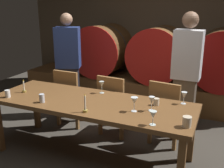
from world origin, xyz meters
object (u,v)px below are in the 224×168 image
(cup_center_left, at_px, (42,98))
(wine_glass_left, at_px, (134,101))
(wine_glass_right, at_px, (153,115))
(wine_barrel_center, at_px, (159,54))
(wine_barrel_right, at_px, (223,58))
(chair_left, at_px, (70,95))
(chair_right, at_px, (166,110))
(candle_left, at_px, (24,89))
(wine_barrel_left, at_px, (104,50))
(wine_glass_center, at_px, (152,101))
(wine_glass_far_right, at_px, (184,96))
(cup_far_left, at_px, (8,94))
(wine_glass_far_left, at_px, (102,85))
(candle_right, at_px, (85,107))
(chair_center, at_px, (114,102))
(guest_left, at_px, (69,65))
(cup_far_right, at_px, (187,122))
(dining_table, at_px, (91,106))
(guest_right, at_px, (186,73))
(cup_center_right, at_px, (156,102))

(cup_center_left, bearing_deg, wine_glass_left, 9.27)
(wine_glass_right, bearing_deg, wine_barrel_center, 102.84)
(wine_glass_left, relative_size, cup_center_left, 1.59)
(wine_barrel_right, relative_size, chair_left, 1.11)
(chair_right, height_order, cup_center_left, chair_right)
(candle_left, relative_size, wine_glass_left, 1.08)
(wine_barrel_left, height_order, wine_barrel_center, same)
(wine_glass_center, bearing_deg, wine_glass_far_right, 50.45)
(wine_barrel_right, height_order, cup_far_left, wine_barrel_right)
(wine_barrel_right, distance_m, wine_glass_right, 2.51)
(wine_glass_far_left, bearing_deg, wine_barrel_right, 53.42)
(chair_right, bearing_deg, wine_glass_far_left, 31.52)
(candle_right, relative_size, wine_glass_right, 1.47)
(wine_barrel_left, bearing_deg, candle_right, -68.94)
(chair_center, bearing_deg, guest_left, -15.91)
(chair_right, bearing_deg, wine_glass_left, 83.03)
(wine_barrel_right, bearing_deg, wine_barrel_center, 180.00)
(wine_glass_left, bearing_deg, cup_far_left, -172.64)
(guest_left, bearing_deg, cup_far_right, 128.05)
(candle_left, bearing_deg, wine_barrel_left, 87.61)
(chair_right, xyz_separation_m, candle_right, (-0.65, -0.96, 0.29))
(cup_far_right, bearing_deg, wine_glass_far_right, 101.80)
(candle_left, distance_m, cup_far_left, 0.23)
(wine_glass_far_right, bearing_deg, cup_far_left, -162.40)
(dining_table, relative_size, chair_left, 2.74)
(guest_right, bearing_deg, chair_left, 18.06)
(wine_barrel_right, distance_m, chair_right, 1.65)
(wine_barrel_right, relative_size, cup_far_left, 10.61)
(chair_right, relative_size, wine_glass_center, 5.55)
(cup_center_right, relative_size, cup_far_right, 0.77)
(cup_far_left, relative_size, cup_far_right, 0.89)
(cup_center_right, bearing_deg, cup_center_left, -160.16)
(chair_left, distance_m, chair_right, 1.46)
(wine_barrel_right, height_order, chair_left, wine_barrel_right)
(guest_left, xyz_separation_m, cup_center_right, (1.67, -0.82, -0.09))
(candle_left, xyz_separation_m, cup_center_right, (1.66, 0.24, -0.00))
(wine_barrel_left, xyz_separation_m, chair_right, (1.59, -1.48, -0.45))
(cup_far_right, bearing_deg, candle_left, 175.01)
(wine_glass_far_left, relative_size, wine_glass_left, 0.98)
(guest_right, height_order, wine_glass_far_left, guest_right)
(wine_barrel_center, height_order, cup_center_right, wine_barrel_center)
(candle_right, relative_size, cup_far_right, 2.01)
(chair_left, xyz_separation_m, cup_far_right, (1.83, -0.89, 0.28))
(wine_barrel_center, distance_m, cup_far_left, 2.73)
(dining_table, bearing_deg, wine_glass_center, 0.06)
(wine_glass_center, height_order, cup_center_right, wine_glass_center)
(chair_center, height_order, cup_far_right, chair_center)
(chair_center, distance_m, wine_glass_far_left, 0.46)
(wine_glass_left, bearing_deg, dining_table, 170.89)
(candle_right, distance_m, wine_glass_far_right, 1.12)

